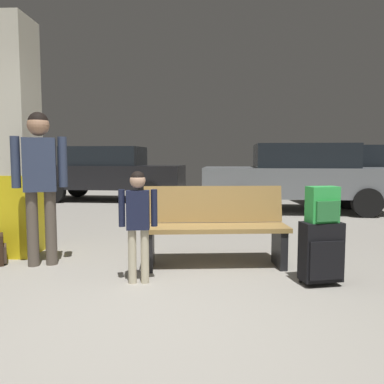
{
  "coord_description": "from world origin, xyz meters",
  "views": [
    {
      "loc": [
        0.42,
        -2.79,
        1.22
      ],
      "look_at": [
        0.25,
        1.3,
        0.85
      ],
      "focal_mm": 36.4,
      "sensor_mm": 36.0,
      "label": 1
    }
  ],
  "objects_px": {
    "structural_pillar": "(11,139)",
    "bench": "(215,227)",
    "parked_car_near": "(297,176)",
    "backpack_bright": "(323,205)",
    "child": "(138,215)",
    "parked_car_side": "(384,173)",
    "adult": "(40,172)",
    "parked_car_far": "(109,172)",
    "suitcase": "(321,252)"
  },
  "relations": [
    {
      "from": "bench",
      "to": "child",
      "type": "relative_size",
      "value": 1.51
    },
    {
      "from": "parked_car_side",
      "to": "backpack_bright",
      "type": "bearing_deg",
      "value": -117.82
    },
    {
      "from": "bench",
      "to": "backpack_bright",
      "type": "xyz_separation_m",
      "value": [
        1.0,
        -0.64,
        0.33
      ]
    },
    {
      "from": "suitcase",
      "to": "parked_car_far",
      "type": "relative_size",
      "value": 0.14
    },
    {
      "from": "structural_pillar",
      "to": "suitcase",
      "type": "xyz_separation_m",
      "value": [
        3.51,
        -1.06,
        -1.12
      ]
    },
    {
      "from": "suitcase",
      "to": "parked_car_side",
      "type": "distance_m",
      "value": 7.31
    },
    {
      "from": "structural_pillar",
      "to": "parked_car_near",
      "type": "bearing_deg",
      "value": 42.72
    },
    {
      "from": "structural_pillar",
      "to": "parked_car_near",
      "type": "xyz_separation_m",
      "value": [
        4.43,
        4.09,
        -0.63
      ]
    },
    {
      "from": "suitcase",
      "to": "parked_car_near",
      "type": "xyz_separation_m",
      "value": [
        0.92,
        5.15,
        0.48
      ]
    },
    {
      "from": "backpack_bright",
      "to": "parked_car_near",
      "type": "xyz_separation_m",
      "value": [
        0.92,
        5.15,
        0.03
      ]
    },
    {
      "from": "parked_car_side",
      "to": "structural_pillar",
      "type": "bearing_deg",
      "value": -142.08
    },
    {
      "from": "backpack_bright",
      "to": "parked_car_near",
      "type": "bearing_deg",
      "value": 79.88
    },
    {
      "from": "bench",
      "to": "parked_car_near",
      "type": "distance_m",
      "value": 4.92
    },
    {
      "from": "structural_pillar",
      "to": "child",
      "type": "bearing_deg",
      "value": -31.36
    },
    {
      "from": "structural_pillar",
      "to": "bench",
      "type": "distance_m",
      "value": 2.73
    },
    {
      "from": "adult",
      "to": "parked_car_far",
      "type": "distance_m",
      "value": 6.75
    },
    {
      "from": "suitcase",
      "to": "adult",
      "type": "bearing_deg",
      "value": 169.18
    },
    {
      "from": "adult",
      "to": "parked_car_far",
      "type": "height_order",
      "value": "adult"
    },
    {
      "from": "bench",
      "to": "parked_car_near",
      "type": "relative_size",
      "value": 0.39
    },
    {
      "from": "parked_car_near",
      "to": "parked_car_far",
      "type": "relative_size",
      "value": 1.0
    },
    {
      "from": "adult",
      "to": "structural_pillar",
      "type": "bearing_deg",
      "value": 138.68
    },
    {
      "from": "backpack_bright",
      "to": "parked_car_side",
      "type": "distance_m",
      "value": 7.29
    },
    {
      "from": "structural_pillar",
      "to": "parked_car_far",
      "type": "height_order",
      "value": "structural_pillar"
    },
    {
      "from": "parked_car_near",
      "to": "parked_car_far",
      "type": "height_order",
      "value": "same"
    },
    {
      "from": "parked_car_far",
      "to": "structural_pillar",
      "type": "bearing_deg",
      "value": -86.42
    },
    {
      "from": "bench",
      "to": "child",
      "type": "xyz_separation_m",
      "value": [
        -0.74,
        -0.65,
        0.23
      ]
    },
    {
      "from": "structural_pillar",
      "to": "child",
      "type": "relative_size",
      "value": 2.67
    },
    {
      "from": "adult",
      "to": "parked_car_far",
      "type": "relative_size",
      "value": 0.41
    },
    {
      "from": "structural_pillar",
      "to": "parked_car_side",
      "type": "distance_m",
      "value": 8.79
    },
    {
      "from": "child",
      "to": "bench",
      "type": "bearing_deg",
      "value": 41.22
    },
    {
      "from": "backpack_bright",
      "to": "child",
      "type": "bearing_deg",
      "value": -179.57
    },
    {
      "from": "structural_pillar",
      "to": "parked_car_far",
      "type": "bearing_deg",
      "value": 93.58
    },
    {
      "from": "structural_pillar",
      "to": "suitcase",
      "type": "relative_size",
      "value": 4.8
    },
    {
      "from": "bench",
      "to": "suitcase",
      "type": "height_order",
      "value": "bench"
    },
    {
      "from": "parked_car_side",
      "to": "parked_car_far",
      "type": "bearing_deg",
      "value": 173.83
    },
    {
      "from": "adult",
      "to": "parked_car_side",
      "type": "distance_m",
      "value": 8.66
    },
    {
      "from": "bench",
      "to": "adult",
      "type": "xyz_separation_m",
      "value": [
        -1.94,
        -0.07,
        0.61
      ]
    },
    {
      "from": "bench",
      "to": "adult",
      "type": "relative_size",
      "value": 0.96
    },
    {
      "from": "child",
      "to": "parked_car_side",
      "type": "relative_size",
      "value": 0.26
    },
    {
      "from": "bench",
      "to": "parked_car_near",
      "type": "height_order",
      "value": "parked_car_near"
    },
    {
      "from": "child",
      "to": "suitcase",
      "type": "bearing_deg",
      "value": 0.44
    },
    {
      "from": "backpack_bright",
      "to": "parked_car_far",
      "type": "relative_size",
      "value": 0.08
    },
    {
      "from": "structural_pillar",
      "to": "backpack_bright",
      "type": "height_order",
      "value": "structural_pillar"
    },
    {
      "from": "adult",
      "to": "parked_car_near",
      "type": "bearing_deg",
      "value": 49.91
    },
    {
      "from": "suitcase",
      "to": "child",
      "type": "bearing_deg",
      "value": -179.56
    },
    {
      "from": "adult",
      "to": "parked_car_side",
      "type": "xyz_separation_m",
      "value": [
        6.35,
        5.88,
        -0.25
      ]
    },
    {
      "from": "parked_car_side",
      "to": "child",
      "type": "bearing_deg",
      "value": -128.56
    },
    {
      "from": "child",
      "to": "parked_car_far",
      "type": "height_order",
      "value": "parked_car_far"
    },
    {
      "from": "structural_pillar",
      "to": "bench",
      "type": "relative_size",
      "value": 1.77
    },
    {
      "from": "adult",
      "to": "parked_car_near",
      "type": "distance_m",
      "value": 6.0
    }
  ]
}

